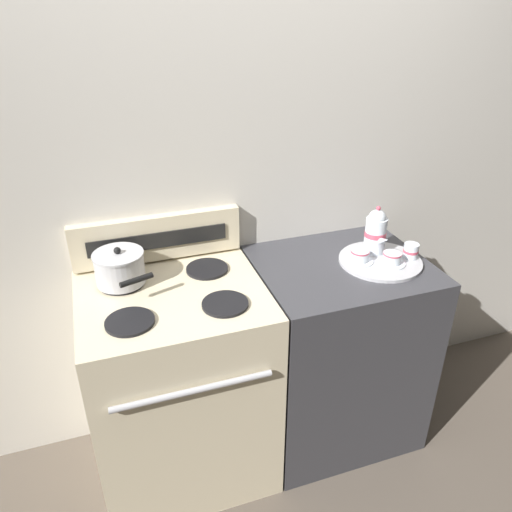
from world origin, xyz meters
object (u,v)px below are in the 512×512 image
(serving_tray, at_px, (380,261))
(creamer_jug, at_px, (411,251))
(teacup_right, at_px, (360,256))
(teapot, at_px, (376,231))
(saucepan, at_px, (120,268))
(stove, at_px, (181,385))
(teacup_left, at_px, (392,258))

(serving_tray, relative_size, creamer_jug, 5.41)
(serving_tray, relative_size, teacup_right, 2.99)
(serving_tray, xyz_separation_m, teapot, (0.01, 0.07, 0.11))
(serving_tray, bearing_deg, saucepan, 170.73)
(serving_tray, xyz_separation_m, creamer_jug, (0.13, -0.03, 0.04))
(saucepan, bearing_deg, teacup_right, -9.32)
(teacup_right, bearing_deg, stove, 178.37)
(stove, xyz_separation_m, teapot, (0.91, 0.04, 0.58))
(teacup_right, height_order, creamer_jug, creamer_jug)
(teacup_right, bearing_deg, creamer_jug, -9.98)
(stove, xyz_separation_m, serving_tray, (0.90, -0.04, 0.47))
(saucepan, distance_m, teapot, 1.09)
(teacup_right, bearing_deg, teapot, 29.37)
(stove, xyz_separation_m, saucepan, (-0.18, 0.14, 0.54))
(stove, distance_m, creamer_jug, 1.16)
(teacup_left, xyz_separation_m, creamer_jug, (0.11, 0.02, 0.01))
(teacup_right, relative_size, creamer_jug, 1.81)
(stove, relative_size, creamer_jug, 14.38)
(serving_tray, distance_m, teacup_left, 0.06)
(stove, bearing_deg, serving_tray, -2.39)
(saucepan, xyz_separation_m, creamer_jug, (1.21, -0.20, -0.03))
(serving_tray, bearing_deg, creamer_jug, -10.88)
(saucepan, relative_size, teacup_left, 2.37)
(stove, distance_m, teacup_right, 0.95)
(teapot, xyz_separation_m, teacup_right, (-0.10, -0.06, -0.07))
(stove, bearing_deg, teacup_left, -5.29)
(teapot, bearing_deg, teacup_left, -83.41)
(serving_tray, bearing_deg, stove, 177.61)
(saucepan, relative_size, teacup_right, 2.37)
(stove, height_order, teacup_left, teacup_left)
(stove, xyz_separation_m, creamer_jug, (1.04, -0.06, 0.51))
(stove, relative_size, teacup_left, 7.94)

